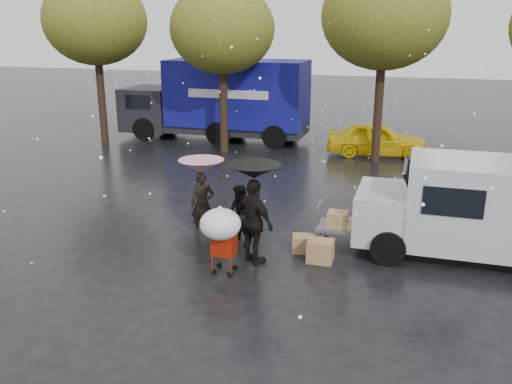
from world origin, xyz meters
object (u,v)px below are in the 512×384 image
(person_pink, at_px, (203,204))
(person_black, at_px, (254,222))
(vendor_cart, at_px, (355,221))
(yellow_taxi, at_px, (377,139))
(white_van, at_px, (479,208))
(blue_truck, at_px, (220,100))
(shopping_cart, at_px, (221,228))

(person_pink, distance_m, person_black, 2.07)
(vendor_cart, height_order, yellow_taxi, yellow_taxi)
(white_van, height_order, blue_truck, blue_truck)
(shopping_cart, height_order, yellow_taxi, shopping_cart)
(vendor_cart, height_order, white_van, white_van)
(white_van, distance_m, yellow_taxi, 9.77)
(blue_truck, bearing_deg, vendor_cart, -56.02)
(person_pink, xyz_separation_m, person_black, (1.68, -1.20, 0.15))
(person_black, relative_size, white_van, 0.39)
(vendor_cart, distance_m, shopping_cart, 3.22)
(vendor_cart, xyz_separation_m, yellow_taxi, (-0.33, 9.74, -0.07))
(person_black, bearing_deg, white_van, -128.37)
(vendor_cart, height_order, blue_truck, blue_truck)
(vendor_cart, relative_size, blue_truck, 0.18)
(shopping_cart, bearing_deg, person_pink, 121.56)
(white_van, bearing_deg, vendor_cart, -170.50)
(vendor_cart, relative_size, white_van, 0.31)
(person_black, relative_size, vendor_cart, 1.24)
(person_pink, xyz_separation_m, vendor_cart, (3.68, 0.06, -0.07))
(person_black, xyz_separation_m, yellow_taxi, (1.67, 11.01, -0.29))
(shopping_cart, bearing_deg, blue_truck, 110.62)
(shopping_cart, xyz_separation_m, blue_truck, (-4.86, 12.91, 0.69))
(yellow_taxi, bearing_deg, person_black, 164.70)
(person_black, distance_m, white_van, 4.91)
(white_van, bearing_deg, shopping_cart, -153.62)
(person_pink, xyz_separation_m, yellow_taxi, (3.35, 9.81, -0.14))
(vendor_cart, bearing_deg, person_pink, -179.00)
(yellow_taxi, bearing_deg, person_pink, 154.47)
(shopping_cart, bearing_deg, white_van, 26.38)
(vendor_cart, xyz_separation_m, white_van, (2.60, 0.44, 0.43))
(white_van, bearing_deg, person_pink, -175.45)
(shopping_cart, distance_m, blue_truck, 13.81)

